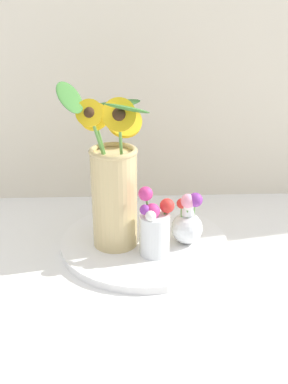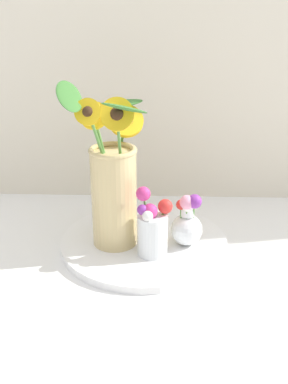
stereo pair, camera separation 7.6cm
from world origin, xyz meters
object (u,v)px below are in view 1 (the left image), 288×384
(serving_tray, at_px, (144,242))
(mason_jar_sunflowers, at_px, (113,184))
(vase_small_center, at_px, (154,228))
(vase_bulb_right, at_px, (187,222))

(serving_tray, bearing_deg, mason_jar_sunflowers, -169.52)
(mason_jar_sunflowers, distance_m, vase_small_center, 0.15)
(serving_tray, xyz_separation_m, vase_bulb_right, (0.11, -0.02, 0.07))
(mason_jar_sunflowers, relative_size, vase_small_center, 2.35)
(vase_bulb_right, bearing_deg, vase_small_center, -150.89)
(vase_bulb_right, bearing_deg, mason_jar_sunflowers, 177.07)
(vase_small_center, relative_size, vase_bulb_right, 1.21)
(serving_tray, relative_size, vase_small_center, 2.43)
(serving_tray, xyz_separation_m, mason_jar_sunflowers, (-0.08, -0.01, 0.17))
(serving_tray, height_order, vase_small_center, vase_small_center)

